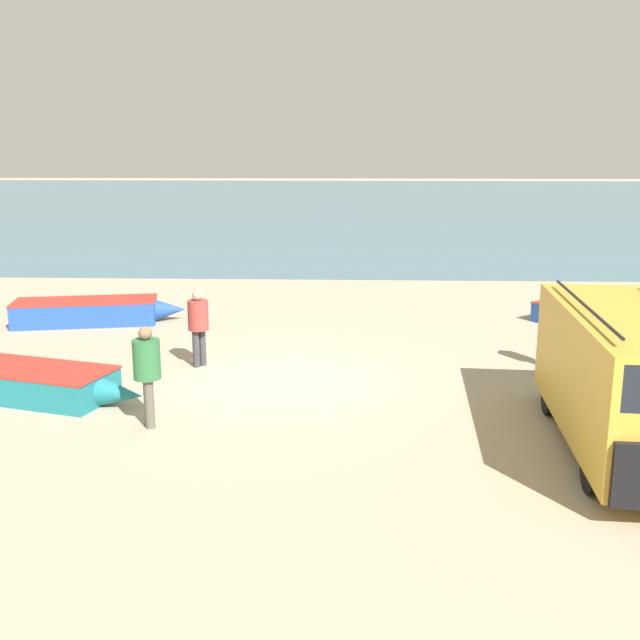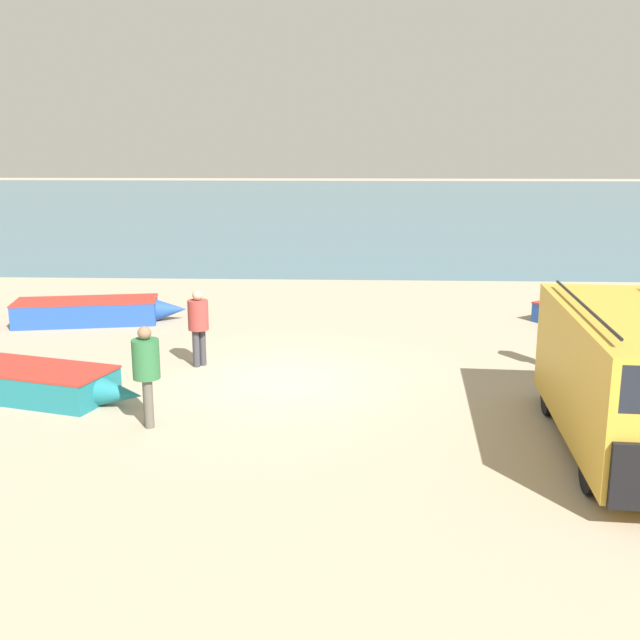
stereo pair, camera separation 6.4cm
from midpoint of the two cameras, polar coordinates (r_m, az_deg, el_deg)
ground_plane at (r=15.43m, az=-2.75°, el=-4.67°), size 200.00×200.00×0.00m
sea_water at (r=66.81m, az=1.40°, el=9.05°), size 120.00×80.00×0.01m
parked_van at (r=12.53m, az=22.56°, el=-4.06°), size 2.25×5.30×2.36m
fishing_rowboat_0 at (r=20.79m, az=21.46°, el=-0.13°), size 3.58×4.24×0.55m
fishing_rowboat_1 at (r=15.55m, az=-21.67°, el=-4.33°), size 4.88×2.39×0.59m
fishing_rowboat_2 at (r=21.26m, az=-16.79°, el=0.64°), size 4.65×2.02×0.65m
fisherman_0 at (r=16.41m, az=-9.15°, el=-0.08°), size 0.44×0.44×1.69m
fisherman_1 at (r=16.82m, az=17.57°, el=-0.34°), size 0.43×0.43×1.63m
fisherman_2 at (r=13.02m, az=-12.96°, el=-3.50°), size 0.46×0.46×1.77m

